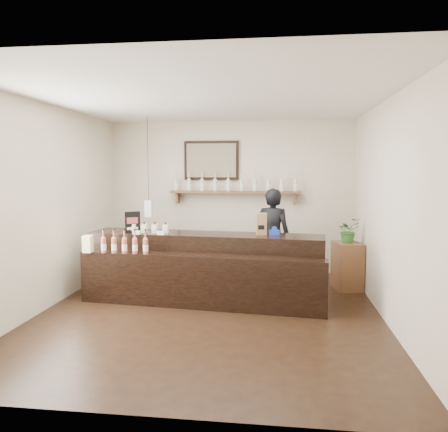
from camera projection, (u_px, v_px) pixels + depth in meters
name	position (u px, v px, depth m)	size (l,w,h in m)	color
ground	(210.00, 313.00, 5.83)	(5.00, 5.00, 0.00)	black
room_shell	(209.00, 185.00, 5.65)	(5.00, 5.00, 5.00)	beige
back_wall_decor	(221.00, 178.00, 8.01)	(2.66, 0.96, 1.69)	brown
counter	(203.00, 269.00, 6.37)	(3.52, 1.25, 1.13)	black
promo_sign	(133.00, 222.00, 6.48)	(0.20, 0.14, 0.32)	black
paper_bag	(261.00, 224.00, 6.31)	(0.16, 0.13, 0.31)	olive
tape_dispenser	(274.00, 232.00, 6.30)	(0.15, 0.07, 0.12)	#1A3ABC
side_cabinet	(347.00, 266.00, 6.97)	(0.48, 0.59, 0.75)	brown
potted_plant	(348.00, 230.00, 6.91)	(0.35, 0.31, 0.39)	#2F6428
shopkeeper	(273.00, 231.00, 7.17)	(0.66, 0.44, 1.82)	black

